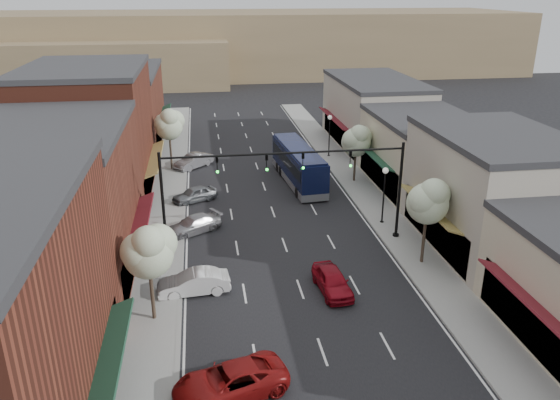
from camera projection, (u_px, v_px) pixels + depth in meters
name	position (u px, v px, depth m)	size (l,w,h in m)	color
ground	(307.00, 308.00, 30.35)	(160.00, 160.00, 0.00)	black
sidewalk_left	(168.00, 196.00, 46.22)	(2.80, 73.00, 0.15)	gray
sidewalk_right	(360.00, 187.00, 48.51)	(2.80, 73.00, 0.15)	gray
curb_left	(184.00, 196.00, 46.41)	(0.25, 73.00, 0.17)	gray
curb_right	(344.00, 187.00, 48.32)	(0.25, 73.00, 0.17)	gray
bldg_left_midnear	(53.00, 204.00, 32.24)	(10.14, 14.10, 9.40)	brown
bldg_left_midfar	(92.00, 133.00, 44.86)	(10.14, 14.10, 10.90)	maroon
bldg_left_far	(118.00, 108.00, 60.06)	(10.14, 18.10, 8.40)	brown
bldg_right_midnear	(493.00, 192.00, 36.33)	(9.14, 12.10, 7.90)	#A1998A
bldg_right_midfar	(422.00, 152.00, 47.65)	(9.14, 12.10, 6.40)	#BBB094
bldg_right_far	(373.00, 113.00, 60.37)	(9.14, 16.10, 7.40)	#A1998A
hill_far	(223.00, 43.00, 111.07)	(120.00, 30.00, 12.00)	#7A6647
hill_near	(86.00, 63.00, 97.33)	(50.00, 20.00, 8.00)	#7A6647
signal_mast_right	(367.00, 178.00, 36.80)	(8.22, 0.46, 7.00)	black
signal_mast_left	(199.00, 186.00, 35.27)	(8.22, 0.46, 7.00)	black
tree_right_near	(429.00, 200.00, 33.50)	(2.85, 2.65, 5.95)	#47382B
tree_right_far	(357.00, 140.00, 48.41)	(2.85, 2.65, 5.43)	#47382B
tree_left_near	(149.00, 250.00, 27.64)	(2.85, 2.65, 5.69)	#47382B
tree_left_far	(169.00, 124.00, 51.45)	(2.85, 2.65, 6.13)	#47382B
lamp_post_near	(384.00, 186.00, 39.99)	(0.44, 0.44, 4.44)	black
lamp_post_far	(330.00, 129.00, 56.11)	(0.44, 0.44, 4.44)	black
coach_bus	(298.00, 164.00, 49.14)	(3.29, 11.02, 3.33)	black
red_hatchback	(332.00, 281.00, 31.74)	(1.62, 4.04, 1.38)	maroon
parked_car_a	(230.00, 382.00, 23.62)	(2.32, 5.04, 1.40)	maroon
parked_car_b	(194.00, 283.00, 31.54)	(1.46, 4.18, 1.38)	silver
parked_car_c	(194.00, 225.00, 39.41)	(1.72, 4.23, 1.23)	#949398
parked_car_d	(194.00, 194.00, 45.12)	(1.50, 3.74, 1.27)	slate
parked_car_e	(194.00, 161.00, 53.56)	(1.47, 4.22, 1.39)	#97969B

